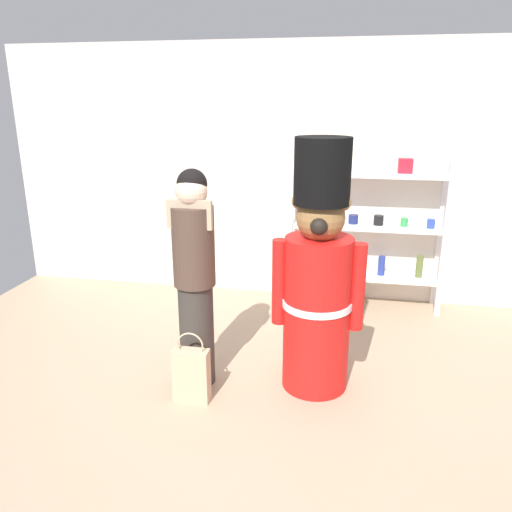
{
  "coord_description": "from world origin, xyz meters",
  "views": [
    {
      "loc": [
        0.48,
        -2.98,
        2.05
      ],
      "look_at": [
        -0.14,
        0.28,
        1.0
      ],
      "focal_mm": 35.04,
      "sensor_mm": 36.0,
      "label": 1
    }
  ],
  "objects_px": {
    "person_shopper": "(195,274)",
    "shopping_bag": "(191,374)",
    "teddy_bear_guard": "(318,281)",
    "merchandise_shelf": "(365,223)"
  },
  "relations": [
    {
      "from": "merchandise_shelf",
      "to": "teddy_bear_guard",
      "type": "relative_size",
      "value": 0.95
    },
    {
      "from": "shopping_bag",
      "to": "person_shopper",
      "type": "bearing_deg",
      "value": 97.05
    },
    {
      "from": "teddy_bear_guard",
      "to": "shopping_bag",
      "type": "distance_m",
      "value": 1.1
    },
    {
      "from": "person_shopper",
      "to": "shopping_bag",
      "type": "relative_size",
      "value": 3.05
    },
    {
      "from": "merchandise_shelf",
      "to": "person_shopper",
      "type": "height_order",
      "value": "merchandise_shelf"
    },
    {
      "from": "merchandise_shelf",
      "to": "teddy_bear_guard",
      "type": "xyz_separation_m",
      "value": [
        -0.35,
        -1.64,
        -0.05
      ]
    },
    {
      "from": "teddy_bear_guard",
      "to": "shopping_bag",
      "type": "relative_size",
      "value": 3.45
    },
    {
      "from": "merchandise_shelf",
      "to": "teddy_bear_guard",
      "type": "distance_m",
      "value": 1.68
    },
    {
      "from": "merchandise_shelf",
      "to": "shopping_bag",
      "type": "distance_m",
      "value": 2.43
    },
    {
      "from": "merchandise_shelf",
      "to": "shopping_bag",
      "type": "relative_size",
      "value": 3.29
    }
  ]
}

